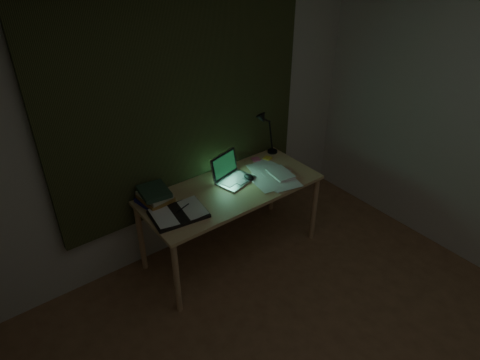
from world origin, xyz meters
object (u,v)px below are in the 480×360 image
Objects in this scene: desk_lamp at (273,128)px; loose_papers at (274,175)px; open_textbook at (179,213)px; book_stack at (154,196)px; desk at (232,221)px; laptop at (236,170)px.

loose_papers is at bearing -126.82° from desk_lamp.
open_textbook is 0.26m from book_stack.
desk is 4.35× the size of laptop.
book_stack is at bearing -174.05° from desk_lamp.
book_stack is (-0.59, 0.18, 0.41)m from desk.
open_textbook reaches higher than loose_papers.
desk is at bearing -162.50° from laptop.
open_textbook is at bearing -173.34° from desk.
desk is 0.46m from laptop.
book_stack is (-0.69, 0.12, -0.04)m from laptop.
laptop is 0.64m from open_textbook.
open_textbook is 0.93m from loose_papers.
desk_lamp is at bearing 50.76° from loose_papers.
laptop reaches higher than book_stack.
laptop is (0.09, 0.06, 0.45)m from desk.
desk_lamp is (1.20, 0.32, 0.23)m from open_textbook.
loose_papers is 0.49m from desk_lamp.
desk is 0.54m from loose_papers.
desk is at bearing -17.20° from book_stack.
open_textbook is at bearing 175.98° from laptop.
loose_papers reaches higher than desk.
book_stack reaches higher than open_textbook.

